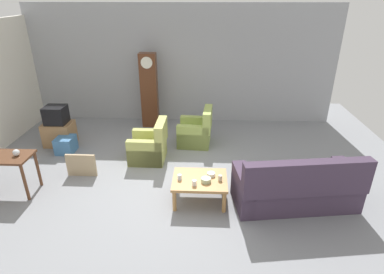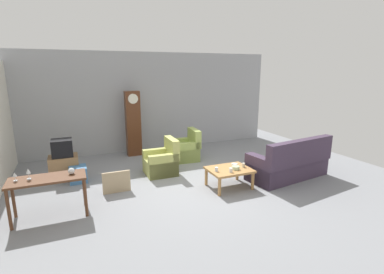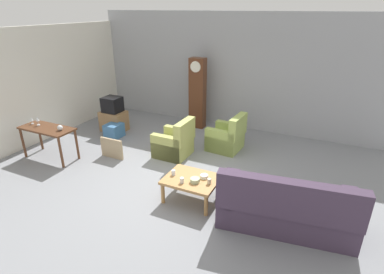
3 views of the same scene
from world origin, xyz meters
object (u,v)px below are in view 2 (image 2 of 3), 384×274
object	(u,v)px
armchair_olive_near	(162,162)
wine_glass_mid	(28,172)
tv_stand_cabinet	(64,167)
storage_box_blue	(78,174)
couch_floral	(290,164)
coffee_table_wood	(229,171)
glass_dome_cloche	(71,171)
framed_picture_leaning	(117,182)
bowl_white_stacked	(234,165)
grandfather_clock	(133,124)
console_table_dark	(48,183)
wine_glass_tall	(15,175)
cup_cream_tall	(243,165)
tv_crt	(62,148)
cup_blue_rimmed	(216,169)
cup_white_porcelain	(231,170)
bowl_shallow_green	(236,168)
armchair_olive_far	(186,150)

from	to	relation	value
armchair_olive_near	wine_glass_mid	xyz separation A→B (m)	(-2.84, -1.34, 0.60)
tv_stand_cabinet	armchair_olive_near	bearing A→B (deg)	-15.91
storage_box_blue	couch_floral	bearing A→B (deg)	-20.44
coffee_table_wood	glass_dome_cloche	world-z (taller)	glass_dome_cloche
framed_picture_leaning	bowl_white_stacked	distance (m)	2.70
grandfather_clock	framed_picture_leaning	size ratio (longest dim) A/B	3.36
console_table_dark	wine_glass_tall	bearing A→B (deg)	176.75
armchair_olive_near	cup_cream_tall	xyz separation A→B (m)	(1.50, -1.49, 0.19)
tv_stand_cabinet	tv_crt	world-z (taller)	tv_crt
coffee_table_wood	tv_stand_cabinet	bearing A→B (deg)	148.57
framed_picture_leaning	bowl_white_stacked	bearing A→B (deg)	-13.14
cup_blue_rimmed	coffee_table_wood	bearing A→B (deg)	6.29
framed_picture_leaning	cup_cream_tall	xyz separation A→B (m)	(2.78, -0.75, 0.26)
coffee_table_wood	bowl_white_stacked	xyz separation A→B (m)	(0.20, 0.11, 0.10)
cup_white_porcelain	glass_dome_cloche	bearing A→B (deg)	174.11
cup_white_porcelain	cup_blue_rimmed	xyz separation A→B (m)	(-0.26, 0.17, -0.00)
wine_glass_tall	glass_dome_cloche	bearing A→B (deg)	-0.43
grandfather_clock	bowl_white_stacked	world-z (taller)	grandfather_clock
tv_crt	wine_glass_mid	xyz separation A→B (m)	(-0.51, -2.01, 0.12)
bowl_shallow_green	wine_glass_mid	size ratio (longest dim) A/B	0.84
couch_floral	wine_glass_mid	size ratio (longest dim) A/B	10.60
framed_picture_leaning	wine_glass_mid	world-z (taller)	wine_glass_mid
cup_white_porcelain	cup_cream_tall	world-z (taller)	cup_white_porcelain
bowl_white_stacked	storage_box_blue	bearing A→B (deg)	154.27
console_table_dark	wine_glass_tall	distance (m)	0.54
cup_cream_tall	bowl_shallow_green	bearing A→B (deg)	-165.89
storage_box_blue	bowl_white_stacked	distance (m)	3.76
framed_picture_leaning	cup_blue_rimmed	bearing A→B (deg)	-20.11
tv_stand_cabinet	wine_glass_tall	world-z (taller)	wine_glass_tall
couch_floral	cup_white_porcelain	size ratio (longest dim) A/B	22.17
storage_box_blue	grandfather_clock	bearing A→B (deg)	44.38
coffee_table_wood	cup_cream_tall	distance (m)	0.37
armchair_olive_near	cup_white_porcelain	distance (m)	1.99
coffee_table_wood	wine_glass_mid	world-z (taller)	wine_glass_mid
armchair_olive_near	grandfather_clock	bearing A→B (deg)	98.79
grandfather_clock	tv_crt	size ratio (longest dim) A/B	4.19
couch_floral	console_table_dark	xyz separation A→B (m)	(-5.39, 0.18, 0.30)
armchair_olive_far	cup_cream_tall	world-z (taller)	armchair_olive_far
grandfather_clock	bowl_white_stacked	distance (m)	3.74
tv_stand_cabinet	wine_glass_mid	bearing A→B (deg)	-104.22
armchair_olive_near	cup_blue_rimmed	xyz separation A→B (m)	(0.79, -1.50, 0.19)
bowl_shallow_green	wine_glass_tall	size ratio (longest dim) A/B	1.07
storage_box_blue	glass_dome_cloche	size ratio (longest dim) A/B	3.77
console_table_dark	cup_blue_rimmed	xyz separation A→B (m)	(3.35, -0.14, -0.16)
coffee_table_wood	console_table_dark	xyz separation A→B (m)	(-3.71, 0.10, 0.27)
armchair_olive_far	wine_glass_tall	distance (m)	4.65
framed_picture_leaning	console_table_dark	bearing A→B (deg)	-154.25
console_table_dark	framed_picture_leaning	size ratio (longest dim) A/B	2.17
bowl_white_stacked	wine_glass_tall	xyz separation A→B (m)	(-4.40, 0.02, 0.39)
grandfather_clock	wine_glass_mid	bearing A→B (deg)	-127.57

